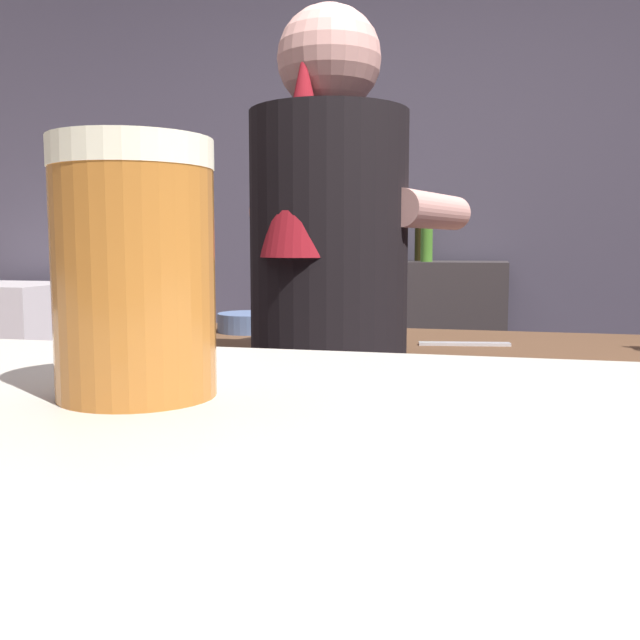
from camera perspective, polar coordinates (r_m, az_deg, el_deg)
The scene contains 12 objects.
wall_back at distance 3.52m, azimuth 8.12°, elevation 9.31°, with size 5.20×0.10×2.70m, color #4E4859.
prep_counter at distance 2.07m, azimuth 13.43°, elevation -14.11°, with size 2.10×0.60×0.88m, color brown.
back_shelf at distance 3.29m, azimuth 6.89°, elevation -4.65°, with size 0.90×0.36×1.08m, color #3B3435.
mini_fridge at distance 3.92m, azimuth -24.02°, elevation -4.29°, with size 0.63×0.58×0.96m.
bartender at distance 1.54m, azimuth 0.56°, elevation -1.28°, with size 0.49×0.55×1.65m.
mixing_bowl at distance 2.17m, azimuth -5.56°, elevation -0.19°, with size 0.21×0.21×0.06m, color slate.
chefs_knife at distance 1.91m, azimuth 11.60°, elevation -1.90°, with size 0.24×0.03×0.01m, color silver.
pint_glass_near at distance 0.38m, azimuth -14.76°, elevation 3.97°, with size 0.08×0.08×0.13m.
bottle_vinegar at distance 3.19m, azimuth 4.56°, elevation 5.96°, with size 0.08×0.08×0.18m.
bottle_soy at distance 3.33m, azimuth 8.17°, elevation 6.42°, with size 0.06×0.06×0.25m.
bottle_hot_sauce at distance 3.16m, azimuth 8.63°, elevation 6.32°, with size 0.05×0.05×0.23m.
bottle_olive_oil at distance 3.34m, azimuth 5.59°, elevation 6.32°, with size 0.07×0.07×0.23m.
Camera 1 is at (0.34, -1.30, 1.15)m, focal length 39.54 mm.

